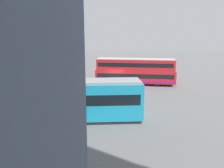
{
  "coord_description": "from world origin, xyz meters",
  "views": [
    {
      "loc": [
        -1.62,
        32.24,
        7.35
      ],
      "look_at": [
        0.0,
        5.26,
        1.61
      ],
      "focal_mm": 36.85,
      "sensor_mm": 36.0,
      "label": 1
    }
  ],
  "objects_px": {
    "double_decker_bus": "(135,71)",
    "pedestrian_near_railing": "(86,89)",
    "pedestrian_crossing": "(107,90)",
    "info_sign": "(61,85)",
    "tram_yellow": "(57,100)"
  },
  "relations": [
    {
      "from": "pedestrian_near_railing",
      "to": "pedestrian_crossing",
      "type": "xyz_separation_m",
      "value": [
        -2.73,
        1.09,
        0.1
      ]
    },
    {
      "from": "double_decker_bus",
      "to": "tram_yellow",
      "type": "relative_size",
      "value": 0.81
    },
    {
      "from": "pedestrian_near_railing",
      "to": "info_sign",
      "type": "relative_size",
      "value": 0.68
    },
    {
      "from": "double_decker_bus",
      "to": "pedestrian_crossing",
      "type": "distance_m",
      "value": 9.19
    },
    {
      "from": "tram_yellow",
      "to": "pedestrian_near_railing",
      "type": "xyz_separation_m",
      "value": [
        -1.0,
        -8.46,
        -0.91
      ]
    },
    {
      "from": "double_decker_bus",
      "to": "pedestrian_crossing",
      "type": "bearing_deg",
      "value": 66.68
    },
    {
      "from": "tram_yellow",
      "to": "info_sign",
      "type": "xyz_separation_m",
      "value": [
        1.71,
        -7.15,
        -0.17
      ]
    },
    {
      "from": "double_decker_bus",
      "to": "tram_yellow",
      "type": "distance_m",
      "value": 17.39
    },
    {
      "from": "pedestrian_crossing",
      "to": "info_sign",
      "type": "bearing_deg",
      "value": 2.35
    },
    {
      "from": "pedestrian_crossing",
      "to": "info_sign",
      "type": "distance_m",
      "value": 5.47
    },
    {
      "from": "pedestrian_crossing",
      "to": "info_sign",
      "type": "xyz_separation_m",
      "value": [
        5.43,
        0.22,
        0.64
      ]
    },
    {
      "from": "pedestrian_near_railing",
      "to": "double_decker_bus",
      "type": "bearing_deg",
      "value": -131.01
    },
    {
      "from": "pedestrian_near_railing",
      "to": "pedestrian_crossing",
      "type": "height_order",
      "value": "pedestrian_crossing"
    },
    {
      "from": "double_decker_bus",
      "to": "pedestrian_near_railing",
      "type": "bearing_deg",
      "value": 48.99
    },
    {
      "from": "double_decker_bus",
      "to": "pedestrian_near_railing",
      "type": "distance_m",
      "value": 9.74
    }
  ]
}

